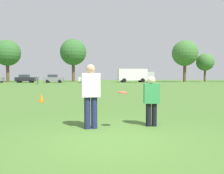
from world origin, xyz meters
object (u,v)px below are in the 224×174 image
(player_defender, at_px, (151,98))
(box_truck, at_px, (135,75))
(frisbee, at_px, (123,92))
(traffic_cone, at_px, (41,98))
(player_thrower, at_px, (91,93))
(parked_car_mid_right, at_px, (88,79))
(parked_car_mid_left, at_px, (25,79))
(parked_car_center, at_px, (54,79))
(bystander_sideline_watcher, at_px, (38,79))

(player_defender, relative_size, box_truck, 0.17)
(frisbee, height_order, traffic_cone, frisbee)
(player_thrower, xyz_separation_m, parked_car_mid_right, (-1.23, 44.68, -0.06))
(player_defender, bearing_deg, parked_car_mid_right, 93.79)
(player_defender, relative_size, parked_car_mid_left, 0.34)
(traffic_cone, bearing_deg, parked_car_mid_left, 107.77)
(player_defender, bearing_deg, parked_car_center, 103.39)
(traffic_cone, bearing_deg, parked_car_mid_right, 87.61)
(player_thrower, xyz_separation_m, parked_car_mid_left, (-15.10, 44.85, -0.06))
(parked_car_center, bearing_deg, parked_car_mid_right, 5.58)
(player_defender, height_order, parked_car_mid_left, parked_car_mid_left)
(parked_car_center, xyz_separation_m, box_truck, (18.68, 2.38, 0.83))
(frisbee, relative_size, bystander_sideline_watcher, 0.17)
(player_defender, xyz_separation_m, parked_car_center, (-10.42, 43.80, 0.12))
(traffic_cone, relative_size, parked_car_mid_left, 0.11)
(player_thrower, relative_size, frisbee, 6.42)
(player_thrower, height_order, bystander_sideline_watcher, player_thrower)
(frisbee, relative_size, parked_car_mid_right, 0.06)
(player_defender, distance_m, bystander_sideline_watcher, 35.67)
(parked_car_center, relative_size, parked_car_mid_right, 1.00)
(parked_car_mid_left, height_order, box_truck, box_truck)
(parked_car_center, bearing_deg, frisbee, -77.79)
(frisbee, height_order, parked_car_mid_right, parked_car_mid_right)
(traffic_cone, distance_m, bystander_sideline_watcher, 28.25)
(parked_car_mid_left, distance_m, parked_car_center, 6.47)
(player_thrower, distance_m, box_truck, 47.40)
(parked_car_mid_right, bearing_deg, box_truck, 8.39)
(traffic_cone, xyz_separation_m, parked_car_mid_right, (1.60, 38.14, 0.69))
(player_defender, height_order, frisbee, player_defender)
(player_thrower, distance_m, player_defender, 1.74)
(parked_car_center, bearing_deg, player_thrower, -78.81)
(box_truck, height_order, bystander_sideline_watcher, box_truck)
(player_thrower, relative_size, traffic_cone, 3.66)
(box_truck, relative_size, bystander_sideline_watcher, 5.39)
(parked_car_mid_right, height_order, box_truck, box_truck)
(traffic_cone, bearing_deg, player_defender, -54.57)
(player_defender, bearing_deg, bystander_sideline_watcher, 108.75)
(player_defender, height_order, box_truck, box_truck)
(frisbee, bearing_deg, box_truck, 78.90)
(frisbee, height_order, box_truck, box_truck)
(traffic_cone, distance_m, parked_car_center, 37.88)
(traffic_cone, bearing_deg, parked_car_center, 98.93)
(player_thrower, xyz_separation_m, frisbee, (0.86, -0.20, 0.01))
(parked_car_mid_left, height_order, parked_car_center, same)
(player_thrower, relative_size, box_truck, 0.20)
(parked_car_mid_left, bearing_deg, frisbee, -70.49)
(traffic_cone, relative_size, parked_car_center, 0.11)
(frisbee, bearing_deg, bystander_sideline_watcher, 107.24)
(traffic_cone, relative_size, parked_car_mid_right, 0.11)
(parked_car_mid_left, bearing_deg, parked_car_mid_right, -0.68)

